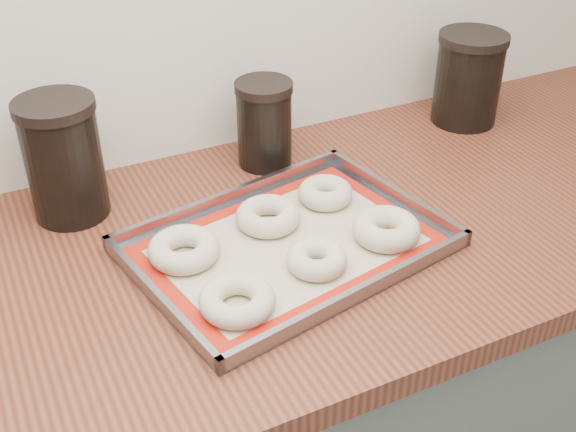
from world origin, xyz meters
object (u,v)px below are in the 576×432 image
bagel_front_mid (317,259)px  bagel_back_mid (268,216)px  bagel_back_left (184,249)px  canister_right (468,78)px  bagel_front_right (386,229)px  canister_left (64,159)px  baking_tray (288,245)px  bagel_back_right (325,193)px  bagel_front_left (237,300)px  canister_mid (264,124)px

bagel_front_mid → bagel_back_mid: 0.14m
bagel_back_left → canister_right: size_ratio=0.59×
bagel_front_right → canister_right: 0.48m
bagel_front_mid → canister_right: size_ratio=0.49×
bagel_back_left → canister_left: 0.25m
baking_tray → bagel_back_right: bagel_back_right is taller
bagel_front_left → canister_right: canister_right is taller
bagel_back_left → bagel_back_right: (0.27, 0.05, -0.00)m
bagel_back_mid → canister_left: (-0.27, 0.18, 0.08)m
bagel_back_left → bagel_back_mid: size_ratio=1.04×
bagel_back_mid → bagel_front_mid: bearing=-82.9°
bagel_front_right → canister_left: bearing=144.7°
bagel_front_right → canister_left: (-0.42, 0.30, 0.08)m
bagel_back_left → canister_left: (-0.12, 0.21, 0.08)m
canister_mid → canister_right: bearing=-2.3°
bagel_back_mid → canister_mid: bearing=66.8°
bagel_back_left → bagel_back_mid: bearing=10.0°
canister_right → bagel_back_right: bearing=-159.1°
bagel_back_right → bagel_front_mid: bearing=-122.4°
bagel_front_left → bagel_back_left: bearing=100.7°
baking_tray → bagel_back_mid: bearing=93.0°
bagel_front_left → bagel_back_mid: bearing=53.7°
bagel_front_mid → canister_right: (0.50, 0.31, 0.07)m
bagel_front_right → bagel_back_right: 0.14m
baking_tray → bagel_back_mid: size_ratio=4.97×
bagel_back_left → bagel_back_right: 0.27m
bagel_back_left → bagel_back_mid: 0.15m
canister_mid → canister_right: size_ratio=0.87×
baking_tray → bagel_front_mid: 0.07m
bagel_front_mid → bagel_front_left: bearing=-166.4°
bagel_back_left → bagel_back_mid: (0.15, 0.03, -0.00)m
canister_right → bagel_front_right: bearing=-141.8°
bagel_front_right → bagel_back_left: 0.31m
bagel_back_mid → canister_right: canister_right is taller
bagel_front_right → bagel_back_mid: bagel_front_right is taller
canister_right → bagel_back_left: bearing=-163.1°
bagel_front_left → canister_left: 0.39m
canister_left → canister_mid: canister_left is taller
baking_tray → bagel_front_mid: size_ratio=5.71×
bagel_front_right → bagel_back_left: size_ratio=0.98×
bagel_front_left → bagel_back_left: bagel_back_left is taller
bagel_front_left → bagel_back_right: (0.24, 0.19, 0.00)m
bagel_back_right → canister_mid: 0.19m
bagel_front_right → bagel_back_mid: (-0.15, 0.12, -0.00)m
baking_tray → bagel_front_mid: bagel_front_mid is taller
bagel_front_mid → bagel_back_left: (-0.17, 0.11, 0.00)m
bagel_back_left → bagel_front_left: bearing=-79.3°
baking_tray → canister_left: canister_left is taller
baking_tray → bagel_back_left: size_ratio=4.78×
canister_mid → bagel_front_mid: bearing=-101.5°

